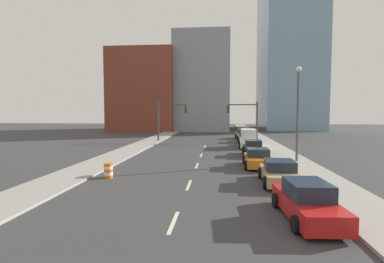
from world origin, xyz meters
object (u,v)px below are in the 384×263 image
object	(u,v)px
sedan_black	(253,149)
box_truck_white	(248,139)
sedan_red	(307,202)
sedan_yellow	(242,134)
street_lamp	(298,107)
traffic_signal_left	(167,116)
sedan_tan	(279,173)
sedan_orange	(258,158)
sedan_silver	(245,137)
traffic_barrel	(108,171)
traffic_signal_right	(248,116)

from	to	relation	value
sedan_black	box_truck_white	xyz separation A→B (m)	(0.15, 6.66, 0.34)
sedan_red	box_truck_white	xyz separation A→B (m)	(-0.05, 23.89, 0.34)
sedan_yellow	street_lamp	bearing A→B (deg)	-85.65
traffic_signal_left	sedan_yellow	distance (m)	12.50
traffic_signal_left	sedan_black	xyz separation A→B (m)	(10.71, -12.74, -2.97)
sedan_red	sedan_tan	world-z (taller)	sedan_red
traffic_signal_left	street_lamp	distance (m)	21.52
sedan_black	sedan_yellow	size ratio (longest dim) A/B	0.97
sedan_black	traffic_signal_left	bearing A→B (deg)	131.65
sedan_red	sedan_orange	bearing A→B (deg)	89.37
sedan_red	sedan_silver	world-z (taller)	sedan_red
sedan_orange	box_truck_white	bearing A→B (deg)	89.10
traffic_barrel	sedan_yellow	bearing A→B (deg)	69.53
traffic_signal_right	sedan_silver	world-z (taller)	traffic_signal_right
traffic_signal_right	box_truck_white	bearing A→B (deg)	-94.54
sedan_red	sedan_tan	distance (m)	5.88
street_lamp	sedan_black	size ratio (longest dim) A/B	1.85
sedan_orange	box_truck_white	xyz separation A→B (m)	(0.48, 12.72, 0.36)
traffic_signal_left	traffic_barrel	size ratio (longest dim) A/B	5.91
traffic_barrel	street_lamp	size ratio (longest dim) A/B	0.12
traffic_signal_left	sedan_orange	size ratio (longest dim) A/B	1.31
box_truck_white	street_lamp	bearing A→B (deg)	-70.17
sedan_orange	sedan_tan	bearing A→B (deg)	-82.14
traffic_signal_right	traffic_signal_left	bearing A→B (deg)	180.00
traffic_signal_right	sedan_red	world-z (taller)	traffic_signal_right
traffic_signal_right	traffic_barrel	distance (m)	26.16
sedan_red	sedan_tan	bearing A→B (deg)	85.90
street_lamp	sedan_tan	world-z (taller)	street_lamp
sedan_red	sedan_silver	distance (m)	29.79
traffic_barrel	sedan_silver	distance (m)	25.66
traffic_signal_left	traffic_barrel	xyz separation A→B (m)	(0.30, -23.50, -3.18)
sedan_red	sedan_yellow	distance (m)	35.12
sedan_black	box_truck_white	distance (m)	6.67
sedan_black	box_truck_white	world-z (taller)	box_truck_white
street_lamp	sedan_silver	size ratio (longest dim) A/B	1.81
traffic_signal_right	sedan_orange	world-z (taller)	traffic_signal_right
traffic_barrel	sedan_silver	bearing A→B (deg)	65.31
traffic_barrel	box_truck_white	size ratio (longest dim) A/B	0.17
traffic_signal_right	street_lamp	world-z (taller)	street_lamp
traffic_barrel	sedan_black	size ratio (longest dim) A/B	0.22
traffic_signal_right	box_truck_white	distance (m)	6.64
traffic_signal_left	sedan_yellow	world-z (taller)	traffic_signal_left
traffic_signal_left	sedan_red	bearing A→B (deg)	-70.00
traffic_signal_left	box_truck_white	xyz separation A→B (m)	(10.85, -6.08, -2.63)
traffic_signal_left	sedan_orange	xyz separation A→B (m)	(10.37, -18.80, -2.99)
traffic_signal_left	sedan_black	size ratio (longest dim) A/B	1.30
sedan_tan	sedan_black	bearing A→B (deg)	93.48
sedan_silver	sedan_yellow	xyz separation A→B (m)	(-0.02, 5.33, 0.00)
traffic_signal_right	sedan_tan	bearing A→B (deg)	-90.85
sedan_silver	sedan_orange	bearing A→B (deg)	-90.39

